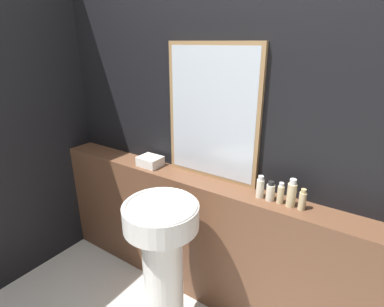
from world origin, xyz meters
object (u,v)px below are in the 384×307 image
shampoo_bottle (260,188)px  lotion_bottle (281,194)px  pedestal_sink (163,257)px  mirror (212,114)px  conditioner_bottle (270,192)px  towel_stack (150,161)px  body_wash_bottle (292,194)px  hand_soap_bottle (302,200)px

shampoo_bottle → lotion_bottle: shampoo_bottle is taller
pedestal_sink → shampoo_bottle: 0.72m
mirror → conditioner_bottle: bearing=-11.0°
pedestal_sink → lotion_bottle: (0.53, 0.42, 0.40)m
towel_stack → lotion_bottle: bearing=0.0°
mirror → lotion_bottle: mirror is taller
shampoo_bottle → lotion_bottle: 0.12m
towel_stack → lotion_bottle: (0.98, 0.00, 0.02)m
towel_stack → conditioner_bottle: conditioner_bottle is taller
body_wash_bottle → hand_soap_bottle: body_wash_bottle is taller
towel_stack → shampoo_bottle: shampoo_bottle is taller
shampoo_bottle → pedestal_sink: bearing=-134.4°
mirror → shampoo_bottle: bearing=-12.7°
pedestal_sink → conditioner_bottle: bearing=41.6°
conditioner_bottle → hand_soap_bottle: 0.18m
towel_stack → shampoo_bottle: bearing=0.0°
pedestal_sink → lotion_bottle: bearing=38.3°
conditioner_bottle → mirror: bearing=169.0°
pedestal_sink → shampoo_bottle: (0.41, 0.42, 0.41)m
towel_stack → lotion_bottle: lotion_bottle is taller
towel_stack → shampoo_bottle: size_ratio=1.20×
pedestal_sink → towel_stack: size_ratio=5.77×
towel_stack → conditioner_bottle: (0.92, 0.00, 0.02)m
towel_stack → hand_soap_bottle: (1.10, 0.00, 0.02)m
shampoo_bottle → body_wash_bottle: (0.18, 0.00, 0.01)m
mirror → body_wash_bottle: 0.68m
hand_soap_bottle → lotion_bottle: bearing=180.0°
mirror → lotion_bottle: size_ratio=6.80×
mirror → body_wash_bottle: mirror is taller
pedestal_sink → towel_stack: (-0.45, 0.42, 0.38)m
body_wash_bottle → pedestal_sink: bearing=-144.7°
pedestal_sink → mirror: (0.02, 0.51, 0.78)m
pedestal_sink → lotion_bottle: size_ratio=7.46×
body_wash_bottle → lotion_bottle: bearing=-180.0°
mirror → conditioner_bottle: size_ratio=7.32×
body_wash_bottle → hand_soap_bottle: bearing=-0.0°
pedestal_sink → shampoo_bottle: shampoo_bottle is taller
lotion_bottle → body_wash_bottle: size_ratio=0.77×
conditioner_bottle → lotion_bottle: lotion_bottle is taller
pedestal_sink → conditioner_bottle: conditioner_bottle is taller
shampoo_bottle → body_wash_bottle: size_ratio=0.83×
pedestal_sink → body_wash_bottle: size_ratio=5.76×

